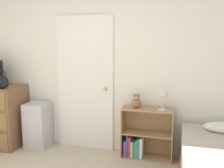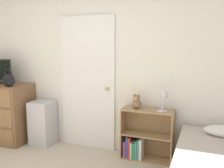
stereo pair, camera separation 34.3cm
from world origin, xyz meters
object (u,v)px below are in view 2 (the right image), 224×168
Objects in this scene: dresser at (1,112)px; handbag at (9,80)px; teddy_bear at (137,102)px; desk_lamp at (164,97)px; bookshelf at (143,139)px; storage_bin at (43,123)px.

handbag reaches higher than dresser.
teddy_bear is 0.40m from desk_lamp.
bookshelf is (2.02, 0.33, -0.78)m from handbag.
handbag is at bearing -170.79° from bookshelf.
dresser is 2.42m from bookshelf.
teddy_bear is 0.70× the size of desk_lamp.
handbag reaches higher than desk_lamp.
teddy_bear is at bearing 3.40° from dresser.
bookshelf reaches higher than storage_bin.
desk_lamp reaches higher than storage_bin.
dresser is 4.99× the size of teddy_bear.
desk_lamp is at bearing 6.94° from handbag.
storage_bin is at bearing -178.46° from teddy_bear.
teddy_bear is (1.93, 0.32, -0.26)m from handbag.
bookshelf is (1.64, 0.05, -0.06)m from storage_bin.
handbag is 0.86m from storage_bin.
handbag reaches higher than teddy_bear.
handbag is at bearing -170.54° from teddy_bear.
storage_bin is 3.41× the size of teddy_bear.
dresser is 3.50× the size of desk_lamp.
bookshelf is at bearing 9.21° from handbag.
teddy_bear is (2.31, 0.14, 0.33)m from dresser.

